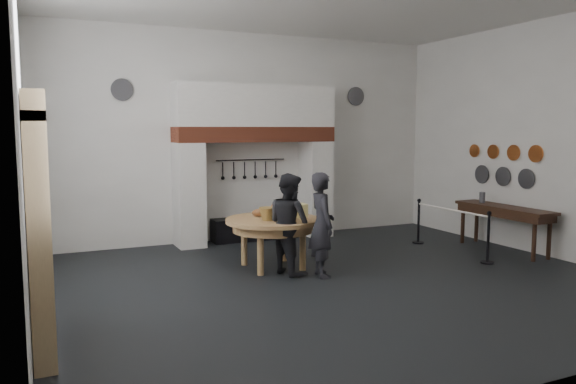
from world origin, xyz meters
name	(u,v)px	position (x,y,z in m)	size (l,w,h in m)	color
floor	(339,281)	(0.00, 0.00, 0.00)	(9.00, 8.00, 0.02)	black
wall_back	(249,137)	(0.00, 4.00, 2.25)	(9.00, 0.02, 4.50)	white
wall_front	(560,148)	(0.00, -4.00, 2.25)	(9.00, 0.02, 4.50)	white
wall_left	(23,143)	(-4.50, 0.00, 2.25)	(0.02, 8.00, 4.50)	white
wall_right	(547,138)	(4.50, 0.00, 2.25)	(0.02, 8.00, 4.50)	white
chimney_pier_left	(189,195)	(-1.48, 3.65, 1.07)	(0.55, 0.70, 2.15)	silver
chimney_pier_right	(316,188)	(1.48, 3.65, 1.07)	(0.55, 0.70, 2.15)	silver
hearth_brick_band	(255,134)	(0.00, 3.65, 2.31)	(3.50, 0.72, 0.32)	#9E442B
chimney_hood	(255,106)	(0.00, 3.65, 2.92)	(3.50, 0.70, 0.90)	silver
iron_range	(255,228)	(0.00, 3.72, 0.25)	(1.90, 0.45, 0.50)	black
utensil_rail	(251,160)	(0.00, 3.92, 1.75)	(0.02, 0.02, 1.60)	black
door_recess	(30,238)	(-4.47, -1.00, 1.25)	(0.04, 1.10, 2.50)	black
door_jamb_near	(40,244)	(-4.38, -1.70, 1.30)	(0.22, 0.30, 2.60)	tan
door_jamb_far	(37,223)	(-4.38, -0.30, 1.30)	(0.22, 0.30, 2.60)	tan
door_lintel	(32,108)	(-4.38, -1.00, 2.65)	(0.22, 1.70, 0.30)	tan
wall_plaque	(30,189)	(-4.45, 0.80, 1.60)	(0.05, 0.34, 0.44)	gold
work_table	(273,220)	(-0.63, 1.25, 0.84)	(1.65, 1.65, 0.07)	tan
pumpkin	(281,208)	(-0.43, 1.35, 1.03)	(0.36, 0.36, 0.31)	#C6511C
cheese_block_big	(300,210)	(-0.13, 1.20, 0.99)	(0.22, 0.22, 0.24)	#F9EB94
cheese_block_small	(292,209)	(-0.15, 1.50, 0.97)	(0.18, 0.18, 0.20)	#E1CB86
wicker_basket	(268,214)	(-0.78, 1.10, 0.98)	(0.32, 0.32, 0.22)	olive
bread_loaf	(260,212)	(-0.73, 1.60, 0.94)	(0.31, 0.18, 0.13)	olive
visitor_near	(322,225)	(-0.12, 0.38, 0.86)	(0.63, 0.41, 1.73)	black
visitor_far	(290,224)	(-0.52, 0.78, 0.85)	(0.82, 0.64, 1.70)	black
side_table	(504,208)	(4.10, 0.59, 0.87)	(0.55, 2.20, 0.06)	#321E12
pewter_jug	(482,197)	(4.10, 1.19, 1.01)	(0.12, 0.12, 0.22)	#4F4E54
copper_pan_a	(536,154)	(4.46, 0.20, 1.95)	(0.34, 0.34, 0.03)	#C6662D
copper_pan_b	(514,153)	(4.46, 0.75, 1.95)	(0.32, 0.32, 0.03)	#C6662D
copper_pan_c	(493,152)	(4.46, 1.30, 1.95)	(0.30, 0.30, 0.03)	#C6662D
copper_pan_d	(474,151)	(4.46, 1.85, 1.95)	(0.28, 0.28, 0.03)	#C6662D
pewter_plate_left	(526,179)	(4.46, 0.40, 1.45)	(0.40, 0.40, 0.03)	#4C4C51
pewter_plate_mid	(503,176)	(4.46, 1.00, 1.45)	(0.40, 0.40, 0.03)	#4C4C51
pewter_plate_right	(482,174)	(4.46, 1.60, 1.45)	(0.40, 0.40, 0.03)	#4C4C51
pewter_plate_back_left	(122,90)	(-2.70, 3.96, 3.20)	(0.44, 0.44, 0.03)	#4C4C51
pewter_plate_back_right	(356,96)	(2.70, 3.96, 3.20)	(0.44, 0.44, 0.03)	#4C4C51
barrier_post_near	(488,239)	(3.03, -0.10, 0.45)	(0.05, 0.05, 0.90)	black
barrier_post_far	(419,222)	(3.03, 1.90, 0.45)	(0.05, 0.05, 0.90)	black
barrier_rope	(451,210)	(3.03, 0.90, 0.85)	(0.04, 0.04, 2.00)	white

